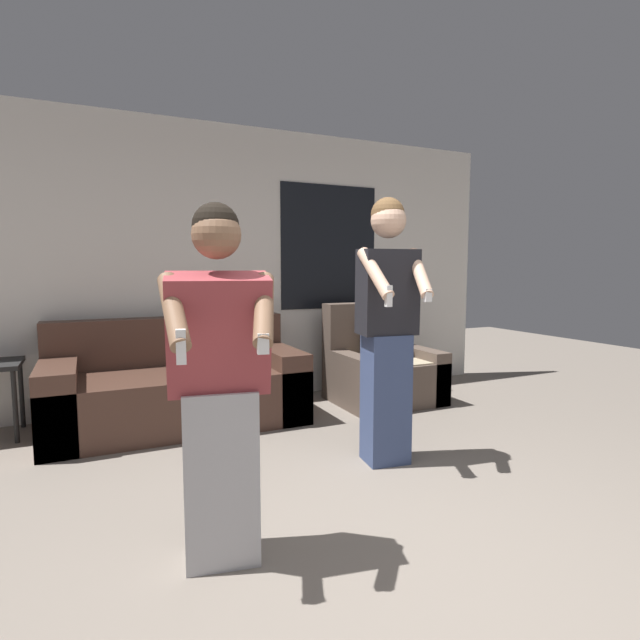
# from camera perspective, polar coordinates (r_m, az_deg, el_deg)

# --- Properties ---
(ground_plane) EXTENTS (14.00, 14.00, 0.00)m
(ground_plane) POSITION_cam_1_polar(r_m,az_deg,el_deg) (2.36, 12.66, -28.51)
(ground_plane) COLOR slate
(wall_back) EXTENTS (6.07, 0.07, 2.70)m
(wall_back) POSITION_cam_1_polar(r_m,az_deg,el_deg) (5.00, -10.80, 6.13)
(wall_back) COLOR silver
(wall_back) RESTS_ON ground_plane
(couch) EXTENTS (2.08, 1.00, 0.89)m
(couch) POSITION_cam_1_polar(r_m,az_deg,el_deg) (4.48, -16.04, -7.49)
(couch) COLOR #472D23
(couch) RESTS_ON ground_plane
(armchair) EXTENTS (0.99, 0.82, 0.97)m
(armchair) POSITION_cam_1_polar(r_m,az_deg,el_deg) (5.06, 7.07, -5.59)
(armchair) COLOR brown
(armchair) RESTS_ON ground_plane
(person_left) EXTENTS (0.49, 0.55, 1.61)m
(person_left) POSITION_cam_1_polar(r_m,az_deg,el_deg) (2.26, -11.43, -7.58)
(person_left) COLOR #B2B2B7
(person_left) RESTS_ON ground_plane
(person_right) EXTENTS (0.44, 0.49, 1.79)m
(person_right) POSITION_cam_1_polar(r_m,az_deg,el_deg) (3.38, 7.68, -0.72)
(person_right) COLOR #384770
(person_right) RESTS_ON ground_plane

